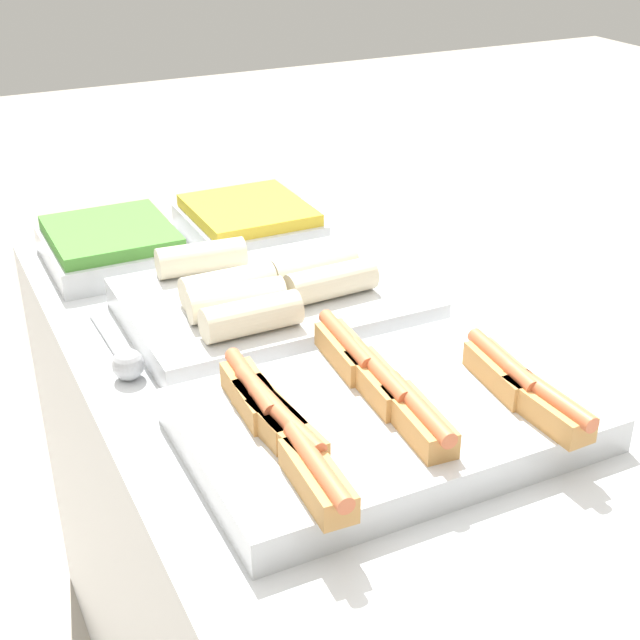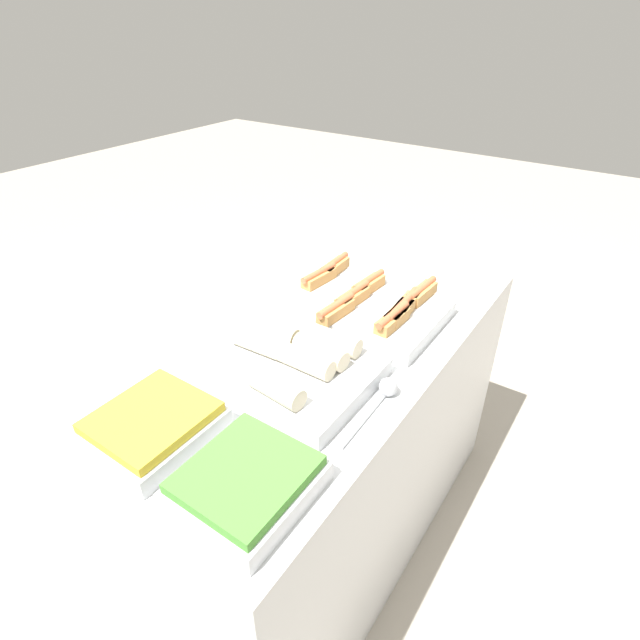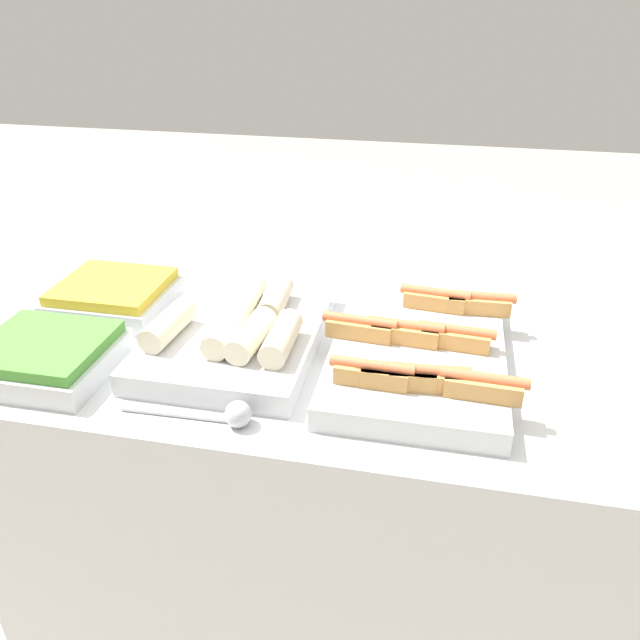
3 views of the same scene
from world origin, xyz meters
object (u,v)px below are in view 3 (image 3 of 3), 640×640
object	(u,v)px
tray_side_front	(46,357)
tray_side_back	(114,296)
serving_spoon_near	(229,414)
tray_hotdogs	(419,351)
tray_wraps	(240,331)

from	to	relation	value
tray_side_front	tray_side_back	xyz separation A→B (m)	(0.00, 0.28, 0.00)
tray_side_front	tray_side_back	size ratio (longest dim) A/B	1.00
serving_spoon_near	tray_hotdogs	bearing A→B (deg)	39.73
tray_hotdogs	tray_wraps	xyz separation A→B (m)	(-0.39, 0.00, 0.00)
tray_side_front	tray_wraps	bearing A→B (deg)	26.88
tray_hotdogs	tray_side_back	distance (m)	0.75
tray_side_front	tray_hotdogs	bearing A→B (deg)	13.54
tray_wraps	tray_side_back	bearing A→B (deg)	163.43
tray_hotdogs	serving_spoon_near	world-z (taller)	tray_hotdogs
tray_hotdogs	serving_spoon_near	xyz separation A→B (m)	(-0.32, -0.27, -0.01)
serving_spoon_near	tray_side_back	bearing A→B (deg)	138.35
tray_side_front	serving_spoon_near	distance (m)	0.43
tray_wraps	tray_side_front	world-z (taller)	tray_wraps
tray_side_back	serving_spoon_near	world-z (taller)	tray_side_back
tray_hotdogs	serving_spoon_near	bearing A→B (deg)	-140.27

